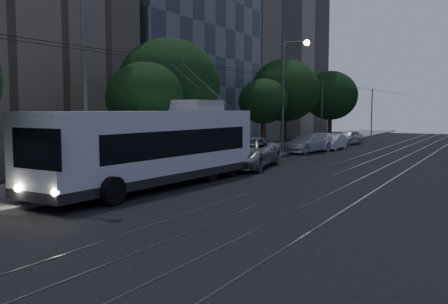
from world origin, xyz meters
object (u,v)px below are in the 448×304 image
car_white_b (308,143)px  streetlamp_near (91,46)px  trolleybus (156,147)px  pickup_silver (244,152)px  car_white_d (348,137)px  car_white_a (257,154)px  streetlamp_far (288,84)px  car_white_c (333,142)px

car_white_b → streetlamp_near: size_ratio=0.53×
trolleybus → streetlamp_near: size_ratio=1.34×
pickup_silver → car_white_d: 22.01m
trolleybus → car_white_a: 10.95m
trolleybus → car_white_d: trolleybus is taller
car_white_a → car_white_d: bearing=102.1°
car_white_b → streetlamp_near: bearing=-76.3°
car_white_a → streetlamp_near: size_ratio=0.37×
streetlamp_far → car_white_d: bearing=85.3°
car_white_d → streetlamp_far: (-1.07, -13.04, 4.62)m
pickup_silver → car_white_a: 2.61m
car_white_d → streetlamp_near: 33.88m
pickup_silver → car_white_c: pickup_silver is taller
car_white_d → streetlamp_near: size_ratio=0.42×
streetlamp_near → trolleybus: bearing=77.6°
car_white_d → streetlamp_far: size_ratio=0.48×
trolleybus → car_white_d: size_ratio=3.16×
car_white_a → streetlamp_far: bearing=108.2°
car_white_c → car_white_d: size_ratio=0.94×
car_white_b → car_white_d: (0.56, 9.97, -0.05)m
car_white_b → streetlamp_far: 5.53m
pickup_silver → trolleybus: bearing=-101.4°
trolleybus → car_white_d: 30.35m
car_white_c → pickup_silver: bearing=-91.0°
streetlamp_near → streetlamp_far: streetlamp_near is taller
trolleybus → car_white_b: bearing=93.5°
pickup_silver → car_white_b: (-0.40, 12.04, -0.15)m
pickup_silver → car_white_d: size_ratio=1.58×
trolleybus → car_white_c: bearing=91.0°
streetlamp_far → car_white_a: bearing=-85.5°
trolleybus → car_white_a: size_ratio=3.60×
car_white_b → car_white_c: 3.63m
trolleybus → streetlamp_far: size_ratio=1.51×
pickup_silver → streetlamp_near: size_ratio=0.67×
pickup_silver → car_white_d: bearing=79.6°
car_white_b → car_white_a: bearing=-75.1°
pickup_silver → car_white_b: bearing=81.9°
trolleybus → streetlamp_far: 17.65m
car_white_c → streetlamp_far: bearing=-101.7°
trolleybus → car_white_c: trolleybus is taller
pickup_silver → car_white_b: 12.05m
car_white_d → streetlamp_near: streetlamp_near is taller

